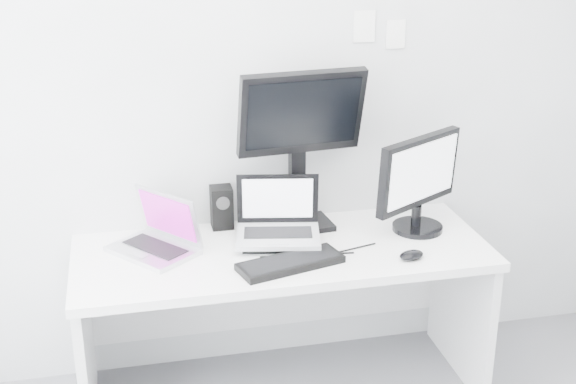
% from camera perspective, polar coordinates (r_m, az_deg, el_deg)
% --- Properties ---
extents(back_wall, '(3.60, 0.00, 3.60)m').
position_cam_1_polar(back_wall, '(3.51, -1.65, 7.45)').
color(back_wall, silver).
rests_on(back_wall, ground).
extents(desk, '(1.80, 0.70, 0.73)m').
position_cam_1_polar(desk, '(3.56, -0.39, -9.50)').
color(desk, white).
rests_on(desk, ground).
extents(macbook, '(0.43, 0.45, 0.27)m').
position_cam_1_polar(macbook, '(3.35, -10.02, -2.34)').
color(macbook, silver).
rests_on(macbook, desk).
extents(speaker, '(0.12, 0.12, 0.20)m').
position_cam_1_polar(speaker, '(3.58, -4.88, -1.12)').
color(speaker, black).
rests_on(speaker, desk).
extents(dell_laptop, '(0.41, 0.35, 0.30)m').
position_cam_1_polar(dell_laptop, '(3.36, -0.74, -1.54)').
color(dell_laptop, '#B7B9BF').
rests_on(dell_laptop, desk).
extents(rear_monitor, '(0.58, 0.26, 0.77)m').
position_cam_1_polar(rear_monitor, '(3.47, 0.85, 3.22)').
color(rear_monitor, black).
rests_on(rear_monitor, desk).
extents(samsung_monitor, '(0.55, 0.45, 0.46)m').
position_cam_1_polar(samsung_monitor, '(3.54, 9.67, 0.67)').
color(samsung_monitor, black).
rests_on(samsung_monitor, desk).
extents(keyboard, '(0.47, 0.27, 0.03)m').
position_cam_1_polar(keyboard, '(3.23, 0.18, -5.23)').
color(keyboard, black).
rests_on(keyboard, desk).
extents(mouse, '(0.13, 0.10, 0.04)m').
position_cam_1_polar(mouse, '(3.33, 9.03, -4.59)').
color(mouse, black).
rests_on(mouse, desk).
extents(wall_note_0, '(0.10, 0.00, 0.14)m').
position_cam_1_polar(wall_note_0, '(3.56, 5.61, 11.99)').
color(wall_note_0, white).
rests_on(wall_note_0, back_wall).
extents(wall_note_1, '(0.09, 0.00, 0.13)m').
position_cam_1_polar(wall_note_1, '(3.61, 7.90, 11.39)').
color(wall_note_1, white).
rests_on(wall_note_1, back_wall).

